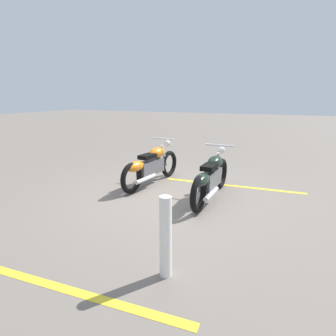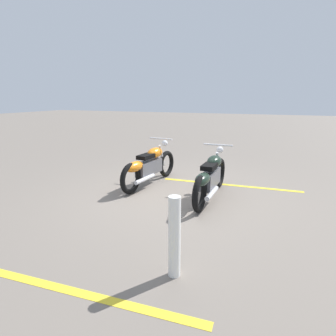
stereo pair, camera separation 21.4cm
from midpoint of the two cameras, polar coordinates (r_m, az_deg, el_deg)
ground_plane at (r=6.05m, az=-0.09°, el=-5.43°), size 60.00×60.00×0.00m
motorcycle_bright_foreground at (r=6.65m, az=-4.72°, el=0.46°), size 2.23×0.62×1.04m
motorcycle_dark_foreground at (r=5.76m, az=7.40°, el=-1.74°), size 2.23×0.62×1.04m
bollard_post at (r=3.31m, az=-0.62°, el=-13.60°), size 0.14×0.14×0.97m
parking_stripe_near at (r=6.86m, az=11.27°, el=-3.32°), size 0.30×3.20×0.01m
parking_stripe_mid at (r=3.56m, az=-21.55°, el=-21.51°), size 0.30×3.20×0.01m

